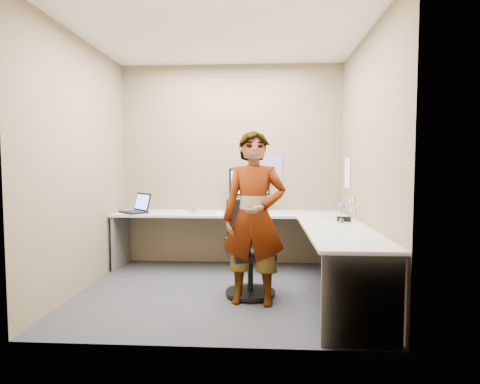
# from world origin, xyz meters

# --- Properties ---
(ground) EXTENTS (3.00, 3.00, 0.00)m
(ground) POSITION_xyz_m (0.00, 0.00, 0.00)
(ground) COLOR #2A2A30
(ground) RESTS_ON ground
(wall_back) EXTENTS (3.00, 0.00, 3.00)m
(wall_back) POSITION_xyz_m (0.00, 1.30, 1.35)
(wall_back) COLOR #746448
(wall_back) RESTS_ON ground
(wall_right) EXTENTS (0.00, 2.70, 2.70)m
(wall_right) POSITION_xyz_m (1.50, 0.00, 1.35)
(wall_right) COLOR #746448
(wall_right) RESTS_ON ground
(wall_left) EXTENTS (0.00, 2.70, 2.70)m
(wall_left) POSITION_xyz_m (-1.50, 0.00, 1.35)
(wall_left) COLOR #746448
(wall_left) RESTS_ON ground
(ceiling) EXTENTS (3.00, 3.00, 0.00)m
(ceiling) POSITION_xyz_m (0.00, 0.00, 2.70)
(ceiling) COLOR white
(ceiling) RESTS_ON wall_back
(desk) EXTENTS (2.98, 2.58, 0.73)m
(desk) POSITION_xyz_m (0.44, 0.39, 0.59)
(desk) COLOR #BBBBBB
(desk) RESTS_ON ground
(paper_ream) EXTENTS (0.37, 0.29, 0.07)m
(paper_ream) POSITION_xyz_m (0.26, 1.05, 0.76)
(paper_ream) COLOR red
(paper_ream) RESTS_ON desk
(monitor) EXTENTS (0.54, 0.19, 0.51)m
(monitor) POSITION_xyz_m (0.26, 1.07, 1.10)
(monitor) COLOR black
(monitor) RESTS_ON paper_ream
(laptop) EXTENTS (0.45, 0.45, 0.25)m
(laptop) POSITION_xyz_m (-1.19, 0.91, 0.79)
(laptop) COLOR black
(laptop) RESTS_ON desk
(trackball_mouse) EXTENTS (0.12, 0.08, 0.07)m
(trackball_mouse) POSITION_xyz_m (-0.45, 0.85, 0.76)
(trackball_mouse) COLOR #B7B7BC
(trackball_mouse) RESTS_ON desk
(origami) EXTENTS (0.10, 0.10, 0.06)m
(origami) POSITION_xyz_m (-0.10, 0.75, 0.76)
(origami) COLOR white
(origami) RESTS_ON desk
(stapler) EXTENTS (0.16, 0.08, 0.05)m
(stapler) POSITION_xyz_m (1.33, 0.25, 0.76)
(stapler) COLOR black
(stapler) RESTS_ON desk
(flower) EXTENTS (0.07, 0.07, 0.22)m
(flower) POSITION_xyz_m (1.28, 0.16, 0.87)
(flower) COLOR brown
(flower) RESTS_ON desk
(calendar_purple) EXTENTS (0.30, 0.01, 0.40)m
(calendar_purple) POSITION_xyz_m (0.55, 1.29, 1.30)
(calendar_purple) COLOR #846BB7
(calendar_purple) RESTS_ON wall_back
(calendar_white) EXTENTS (0.01, 0.28, 0.38)m
(calendar_white) POSITION_xyz_m (1.49, 0.90, 1.25)
(calendar_white) COLOR white
(calendar_white) RESTS_ON wall_right
(sticky_note_a) EXTENTS (0.01, 0.07, 0.07)m
(sticky_note_a) POSITION_xyz_m (1.49, 0.55, 0.95)
(sticky_note_a) COLOR #F2E059
(sticky_note_a) RESTS_ON wall_right
(sticky_note_b) EXTENTS (0.01, 0.07, 0.07)m
(sticky_note_b) POSITION_xyz_m (1.49, 0.60, 0.82)
(sticky_note_b) COLOR pink
(sticky_note_b) RESTS_ON wall_right
(sticky_note_c) EXTENTS (0.01, 0.07, 0.07)m
(sticky_note_c) POSITION_xyz_m (1.49, 0.48, 0.80)
(sticky_note_c) COLOR pink
(sticky_note_c) RESTS_ON wall_right
(sticky_note_d) EXTENTS (0.01, 0.07, 0.07)m
(sticky_note_d) POSITION_xyz_m (1.49, 0.70, 0.92)
(sticky_note_d) COLOR #F2E059
(sticky_note_d) RESTS_ON wall_right
(office_chair) EXTENTS (0.56, 0.54, 0.97)m
(office_chair) POSITION_xyz_m (0.30, -0.07, 0.40)
(office_chair) COLOR black
(office_chair) RESTS_ON ground
(person) EXTENTS (0.65, 0.46, 1.68)m
(person) POSITION_xyz_m (0.36, -0.33, 0.84)
(person) COLOR #999399
(person) RESTS_ON ground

